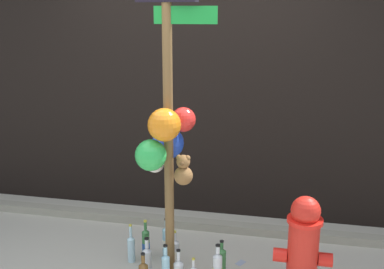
{
  "coord_description": "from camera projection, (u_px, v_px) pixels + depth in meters",
  "views": [
    {
      "loc": [
        0.91,
        -2.92,
        2.09
      ],
      "look_at": [
        0.26,
        0.21,
        1.2
      ],
      "focal_mm": 42.88,
      "sensor_mm": 36.0,
      "label": 1
    }
  ],
  "objects": [
    {
      "name": "building_wall",
      "position": [
        194.0,
        57.0,
        4.54
      ],
      "size": [
        10.0,
        0.2,
        3.22
      ],
      "color": "black",
      "rests_on": "ground_plane"
    },
    {
      "name": "curb_strip",
      "position": [
        184.0,
        223.0,
        4.51
      ],
      "size": [
        8.0,
        0.12,
        0.08
      ],
      "primitive_type": "cube",
      "color": "gray",
      "rests_on": "ground_plane"
    },
    {
      "name": "memorial_post",
      "position": [
        166.0,
        116.0,
        3.33
      ],
      "size": [
        0.57,
        0.59,
        2.48
      ],
      "color": "brown",
      "rests_on": "ground_plane"
    },
    {
      "name": "fire_hydrant",
      "position": [
        303.0,
        249.0,
        3.3
      ],
      "size": [
        0.42,
        0.25,
        0.81
      ],
      "color": "red",
      "rests_on": "ground_plane"
    },
    {
      "name": "bottle_0",
      "position": [
        221.0,
        263.0,
        3.6
      ],
      "size": [
        0.07,
        0.07,
        0.35
      ],
      "color": "#337038",
      "rests_on": "ground_plane"
    },
    {
      "name": "bottle_1",
      "position": [
        131.0,
        248.0,
        3.87
      ],
      "size": [
        0.06,
        0.06,
        0.34
      ],
      "color": "#B2DBEA",
      "rests_on": "ground_plane"
    },
    {
      "name": "bottle_2",
      "position": [
        175.0,
        252.0,
        3.81
      ],
      "size": [
        0.08,
        0.08,
        0.32
      ],
      "color": "silver",
      "rests_on": "ground_plane"
    },
    {
      "name": "bottle_5",
      "position": [
        146.0,
        245.0,
        3.88
      ],
      "size": [
        0.07,
        0.07,
        0.37
      ],
      "color": "#337038",
      "rests_on": "ground_plane"
    },
    {
      "name": "bottle_8",
      "position": [
        147.0,
        261.0,
        3.64
      ],
      "size": [
        0.07,
        0.07,
        0.35
      ],
      "color": "silver",
      "rests_on": "ground_plane"
    },
    {
      "name": "bottle_9",
      "position": [
        166.0,
        242.0,
        3.92
      ],
      "size": [
        0.07,
        0.07,
        0.37
      ],
      "color": "#93CCE0",
      "rests_on": "ground_plane"
    },
    {
      "name": "litter_0",
      "position": [
        241.0,
        263.0,
        3.87
      ],
      "size": [
        0.09,
        0.1,
        0.01
      ],
      "primitive_type": "cube",
      "rotation": [
        0.0,
        0.0,
        1.03
      ],
      "color": "#8C99B2",
      "rests_on": "ground_plane"
    }
  ]
}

